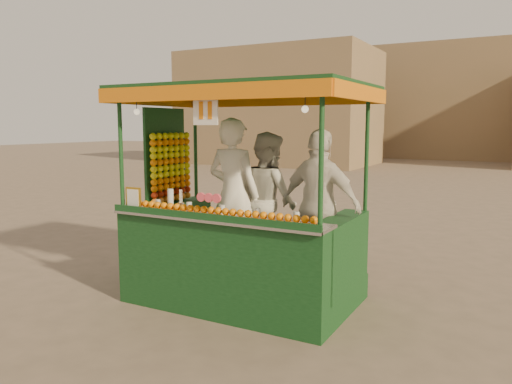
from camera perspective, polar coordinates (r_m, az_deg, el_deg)
The scene contains 7 objects.
ground at distance 6.22m, azimuth -3.39°, elevation -12.13°, with size 90.00×90.00×0.00m, color brown.
building_left at distance 27.76m, azimuth 2.69°, elevation 9.52°, with size 10.00×6.00×6.00m, color #856A4C.
building_center at distance 35.36m, azimuth 20.49°, elevation 9.46°, with size 14.00×7.00×7.00m, color #856A4C.
juice_cart at distance 5.93m, azimuth -2.43°, elevation -4.84°, with size 2.81×1.82×2.55m.
vendor_left at distance 6.21m, azimuth -2.58°, elevation -0.31°, with size 0.70×0.47×1.90m.
vendor_middle at distance 6.32m, azimuth 1.44°, elevation -0.95°, with size 1.06×1.03×1.73m.
vendor_right at distance 5.85m, azimuth 7.31°, elevation -1.50°, with size 1.10×0.61×1.77m.
Camera 1 is at (3.11, -4.96, 2.11)m, focal length 35.07 mm.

